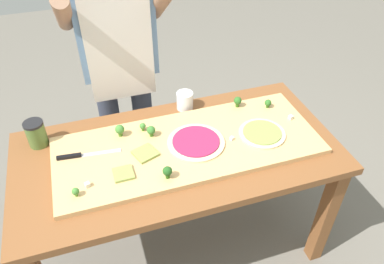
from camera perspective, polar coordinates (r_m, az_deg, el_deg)
The scene contains 21 objects.
ground_plane at distance 2.38m, azimuth -1.73°, elevation -16.20°, with size 8.00×8.00×0.00m, color #6B665B.
prep_table at distance 1.88m, azimuth -2.11°, elevation -5.11°, with size 1.54×0.76×0.75m.
cutting_board at distance 1.81m, azimuth -0.61°, elevation -2.01°, with size 1.26×0.50×0.03m, color tan.
chefs_knife at distance 1.81m, azimuth -16.55°, elevation -3.39°, with size 0.29×0.05×0.02m.
pizza_whole_beet_magenta at distance 1.80m, azimuth 0.60°, elevation -1.52°, with size 0.28×0.28×0.02m.
pizza_whole_pesto_green at distance 1.88m, azimuth 10.53°, elevation -0.17°, with size 0.23×0.23×0.02m.
pizza_slice_center at distance 1.76m, azimuth -7.07°, elevation -3.20°, with size 0.10×0.10×0.01m, color #899E4C.
pizza_slice_near_right at distance 1.68m, azimuth -10.31°, elevation -6.20°, with size 0.09×0.09×0.01m, color #899E4C.
broccoli_floret_back_mid at distance 1.84m, azimuth -6.20°, elevation 0.22°, with size 0.04×0.04×0.06m.
broccoli_floret_center_left at distance 2.03m, azimuth 6.91°, elevation 4.66°, with size 0.04×0.04×0.06m.
broccoli_floret_front_mid at distance 1.63m, azimuth -17.18°, elevation -8.59°, with size 0.03×0.03×0.04m.
broccoli_floret_front_right at distance 1.62m, azimuth -3.73°, elevation -5.98°, with size 0.04×0.04×0.06m.
broccoli_floret_back_right at distance 1.88m, azimuth -7.46°, elevation 0.85°, with size 0.03×0.03×0.04m.
broccoli_floret_center_right at distance 1.86m, azimuth -10.86°, elevation 0.34°, with size 0.05×0.05×0.06m.
broccoli_floret_back_left at distance 2.06m, azimuth 11.40°, elevation 4.30°, with size 0.04×0.04×0.05m.
cheese_crumble_a at distance 1.83m, azimuth 6.03°, elevation -0.95°, with size 0.02×0.02×0.02m, color white.
cheese_crumble_b at distance 1.66m, azimuth -15.51°, elevation -7.67°, with size 0.02×0.02×0.02m, color silver.
cheese_crumble_c at distance 2.01m, azimuth 14.67°, elevation 2.17°, with size 0.02×0.02×0.02m, color white.
flour_cup at distance 2.05m, azimuth -1.09°, elevation 4.62°, with size 0.09×0.09×0.10m.
sauce_jar at distance 1.94m, azimuth -22.47°, elevation -0.22°, with size 0.09×0.09×0.13m.
cook_center at distance 2.11m, azimuth -11.06°, elevation 11.40°, with size 0.54×0.39×1.67m.
Camera 1 is at (-0.35, -1.29, 1.98)m, focal length 35.33 mm.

